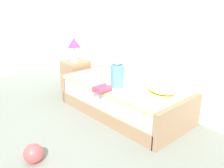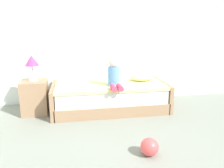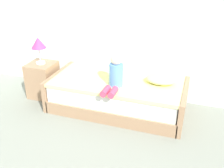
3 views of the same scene
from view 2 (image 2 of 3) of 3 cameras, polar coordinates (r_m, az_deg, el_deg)
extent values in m
cube|color=silver|center=(4.69, 2.75, 13.52)|extent=(7.20, 0.10, 2.90)
cube|color=#997556|center=(4.27, -0.58, -5.03)|extent=(2.00, 1.00, 0.20)
cube|color=white|center=(4.20, -0.59, -2.13)|extent=(1.94, 0.94, 0.25)
cube|color=#E5E08C|center=(4.16, -0.59, -0.15)|extent=(1.98, 0.98, 0.05)
cube|color=#997556|center=(4.19, -14.51, -3.73)|extent=(0.07, 1.00, 0.50)
cube|color=#997556|center=(4.50, 12.36, -2.36)|extent=(0.07, 1.00, 0.50)
cube|color=#997556|center=(4.23, -19.00, -3.19)|extent=(0.44, 0.44, 0.60)
cylinder|color=silver|center=(4.15, -19.35, 0.96)|extent=(0.15, 0.15, 0.03)
cylinder|color=silver|center=(4.12, -19.51, 2.78)|extent=(0.02, 0.02, 0.24)
cone|color=#E5387A|center=(4.09, -19.75, 5.67)|extent=(0.24, 0.24, 0.18)
cylinder|color=#598CD1|center=(3.95, 0.38, 1.96)|extent=(0.20, 0.20, 0.34)
sphere|color=beige|center=(3.91, 0.39, 5.49)|extent=(0.17, 0.17, 0.17)
cylinder|color=#D83F60|center=(3.69, 0.37, -0.97)|extent=(0.09, 0.22, 0.09)
cylinder|color=#D83F60|center=(3.71, 2.04, -0.89)|extent=(0.09, 0.22, 0.09)
ellipsoid|color=#F2E58C|center=(4.38, 7.57, 1.68)|extent=(0.44, 0.30, 0.13)
sphere|color=#E54C4C|center=(2.85, 9.54, -15.48)|extent=(0.22, 0.22, 0.22)
camera|label=1|loc=(3.51, 58.68, 12.24)|focal=39.62mm
camera|label=3|loc=(1.94, 69.64, 26.10)|focal=41.90mm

